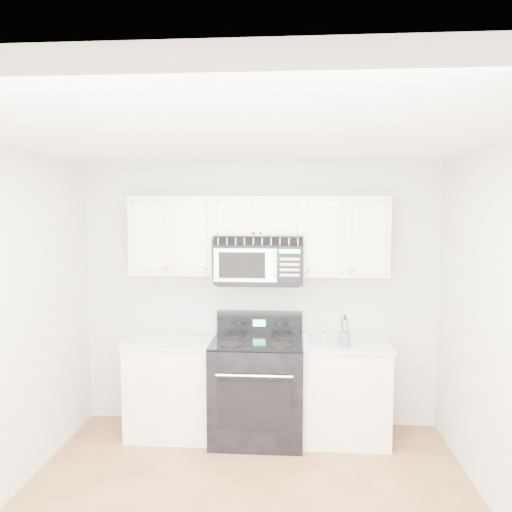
{
  "coord_description": "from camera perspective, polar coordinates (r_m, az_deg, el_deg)",
  "views": [
    {
      "loc": [
        0.32,
        -3.16,
        2.12
      ],
      "look_at": [
        0.0,
        1.3,
        1.73
      ],
      "focal_mm": 35.0,
      "sensor_mm": 36.0,
      "label": 1
    }
  ],
  "objects": [
    {
      "name": "range",
      "position": [
        4.85,
        0.15,
        -14.7
      ],
      "size": [
        0.84,
        0.76,
        1.14
      ],
      "color": "black",
      "rests_on": "ground"
    },
    {
      "name": "base_cabinet_right",
      "position": [
        4.92,
        9.79,
        -15.19
      ],
      "size": [
        0.86,
        0.65,
        0.92
      ],
      "color": "beige",
      "rests_on": "ground"
    },
    {
      "name": "shaker_pepper",
      "position": [
        4.71,
        7.8,
        -9.11
      ],
      "size": [
        0.05,
        0.05,
        0.11
      ],
      "color": "silver",
      "rests_on": "base_cabinet_right"
    },
    {
      "name": "microwave",
      "position": [
        4.73,
        0.36,
        -0.35
      ],
      "size": [
        0.83,
        0.46,
        0.46
      ],
      "color": "black",
      "rests_on": "ground"
    },
    {
      "name": "shaker_salt",
      "position": [
        4.66,
        5.68,
        -9.2
      ],
      "size": [
        0.05,
        0.05,
        0.11
      ],
      "color": "silver",
      "rests_on": "base_cabinet_right"
    },
    {
      "name": "upper_cabinets",
      "position": [
        4.76,
        0.25,
        2.76
      ],
      "size": [
        2.44,
        0.37,
        0.75
      ],
      "color": "beige",
      "rests_on": "ground"
    },
    {
      "name": "base_cabinet_left",
      "position": [
        5.03,
        -9.33,
        -14.75
      ],
      "size": [
        0.86,
        0.65,
        0.92
      ],
      "color": "beige",
      "rests_on": "ground"
    },
    {
      "name": "utensil_crock",
      "position": [
        4.61,
        10.06,
        -9.24
      ],
      "size": [
        0.11,
        0.11,
        0.28
      ],
      "color": "slate",
      "rests_on": "base_cabinet_right"
    },
    {
      "name": "room",
      "position": [
        3.28,
        -1.66,
        -9.47
      ],
      "size": [
        3.51,
        3.51,
        2.61
      ],
      "color": "#A57B48",
      "rests_on": "ground"
    }
  ]
}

